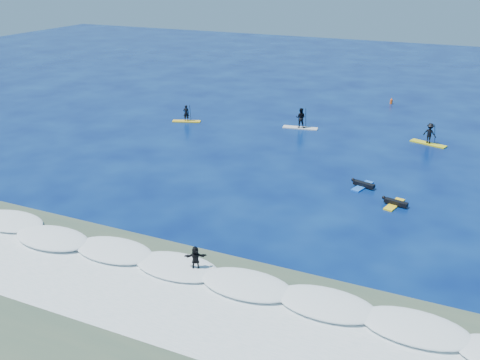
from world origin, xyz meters
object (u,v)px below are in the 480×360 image
at_px(prone_paddler_near, 395,203).
at_px(wave_surfer, 196,259).
at_px(marker_buoy, 391,101).
at_px(sup_paddler_center, 301,120).
at_px(prone_paddler_far, 363,185).
at_px(sup_paddler_left, 186,116).
at_px(sup_paddler_right, 430,135).

distance_m(prone_paddler_near, wave_surfer, 14.88).
relative_size(prone_paddler_near, marker_buoy, 3.14).
distance_m(prone_paddler_near, marker_buoy, 27.47).
bearing_deg(sup_paddler_center, wave_surfer, -92.49).
distance_m(sup_paddler_center, prone_paddler_far, 14.56).
bearing_deg(sup_paddler_left, prone_paddler_near, -46.72).
xyz_separation_m(sup_paddler_left, prone_paddler_near, (22.21, -11.36, -0.45)).
relative_size(sup_paddler_left, prone_paddler_near, 1.25).
distance_m(sup_paddler_left, sup_paddler_center, 11.32).
bearing_deg(marker_buoy, sup_paddler_left, -137.82).
bearing_deg(marker_buoy, prone_paddler_near, -79.67).
distance_m(sup_paddler_left, marker_buoy, 23.33).
relative_size(sup_paddler_left, marker_buoy, 3.91).
bearing_deg(sup_paddler_center, marker_buoy, 54.94).
xyz_separation_m(wave_surfer, marker_buoy, (2.99, 39.61, -0.46)).
relative_size(sup_paddler_right, prone_paddler_near, 1.40).
bearing_deg(sup_paddler_right, sup_paddler_center, -161.00).
xyz_separation_m(sup_paddler_left, wave_surfer, (14.30, -23.94, 0.17)).
distance_m(sup_paddler_right, prone_paddler_near, 14.10).
height_order(sup_paddler_center, wave_surfer, sup_paddler_center).
bearing_deg(prone_paddler_far, sup_paddler_center, 52.20).
bearing_deg(prone_paddler_near, wave_surfer, 160.94).
bearing_deg(sup_paddler_right, wave_surfer, -89.36).
bearing_deg(wave_surfer, prone_paddler_far, 41.41).
height_order(sup_paddler_center, prone_paddler_far, sup_paddler_center).
height_order(prone_paddler_far, marker_buoy, marker_buoy).
bearing_deg(marker_buoy, sup_paddler_right, -67.17).
xyz_separation_m(sup_paddler_left, sup_paddler_center, (11.02, 2.55, 0.26)).
bearing_deg(marker_buoy, prone_paddler_far, -84.62).
distance_m(sup_paddler_left, prone_paddler_near, 24.95).
bearing_deg(sup_paddler_right, prone_paddler_far, -86.47).
relative_size(sup_paddler_center, prone_paddler_near, 1.48).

